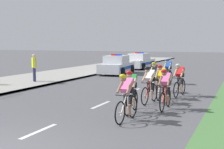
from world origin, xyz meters
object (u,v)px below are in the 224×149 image
Objects in this scene: cyclist_second at (131,91)px; police_car_second at (139,62)px; cyclist_third at (165,88)px; cyclist_fifth at (161,81)px; cyclist_seventh at (155,77)px; spectator_closest at (34,66)px; police_car_nearest at (117,65)px; cyclist_fourth at (150,84)px; cyclist_lead at (127,97)px; cyclist_eighth at (168,71)px; cyclist_sixth at (180,79)px.

cyclist_second is 19.02m from police_car_second.
cyclist_third and cyclist_fifth have the same top height.
cyclist_second and cyclist_seventh have the same top height.
cyclist_third is 1.03× the size of spectator_closest.
cyclist_second is 0.38× the size of police_car_nearest.
cyclist_fifth is (0.17, 1.17, 0.00)m from cyclist_fourth.
cyclist_lead is at bearing -90.02° from cyclist_fifth.
cyclist_third is at bearing -68.47° from police_car_second.
spectator_closest is (-7.57, -2.97, 0.30)m from cyclist_eighth.
cyclist_second and cyclist_sixth have the same top height.
police_car_second is (-6.02, 19.23, -0.11)m from cyclist_lead.
cyclist_fourth is at bearing -20.83° from spectator_closest.
cyclist_lead is 1.00× the size of cyclist_fourth.
cyclist_lead is at bearing -77.44° from cyclist_second.
cyclist_third is 1.00× the size of cyclist_fifth.
cyclist_fourth is 1.00× the size of cyclist_sixth.
cyclist_fourth is at bearing -78.61° from cyclist_seventh.
police_car_second is at bearing 111.89° from cyclist_fifth.
cyclist_second is at bearing -72.34° from police_car_second.
cyclist_second and cyclist_fourth have the same top height.
cyclist_lead is at bearing -72.63° from police_car_second.
cyclist_sixth and cyclist_seventh have the same top height.
spectator_closest reaches higher than cyclist_second.
cyclist_fifth is at bearing -80.26° from cyclist_eighth.
cyclist_lead and cyclist_seventh have the same top height.
police_car_second is 2.67× the size of spectator_closest.
cyclist_second is 1.00× the size of cyclist_fifth.
cyclist_sixth is 0.38× the size of police_car_nearest.
cyclist_lead and cyclist_fourth have the same top height.
cyclist_eighth is at bearing 96.30° from cyclist_fourth.
police_car_second is (-0.00, 5.71, 0.00)m from police_car_nearest.
cyclist_eighth is at bearing 110.49° from cyclist_sixth.
cyclist_sixth is at bearing 58.00° from cyclist_fifth.
cyclist_third and cyclist_seventh have the same top height.
cyclist_third is 1.00× the size of cyclist_eighth.
cyclist_sixth is (0.87, 4.14, 0.00)m from cyclist_second.
cyclist_fifth is (-0.71, 2.07, 0.00)m from cyclist_third.
cyclist_third is 3.07m from cyclist_sixth.
cyclist_fifth is at bearing 85.46° from cyclist_second.
cyclist_fifth is 11.05m from police_car_nearest.
police_car_nearest is at bearing 128.76° from cyclist_sixth.
cyclist_eighth is (-1.47, 3.94, 0.00)m from cyclist_sixth.
cyclist_fourth is 1.00× the size of cyclist_fifth.
cyclist_sixth is at bearing -51.24° from police_car_nearest.
spectator_closest reaches higher than cyclist_third.
cyclist_fourth is at bearing 93.20° from cyclist_lead.
cyclist_fourth is 1.00× the size of cyclist_eighth.
cyclist_fourth is at bearing -98.50° from cyclist_fifth.
spectator_closest is at bearing 143.52° from cyclist_lead.
cyclist_eighth is (-0.60, 8.08, 0.00)m from cyclist_second.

